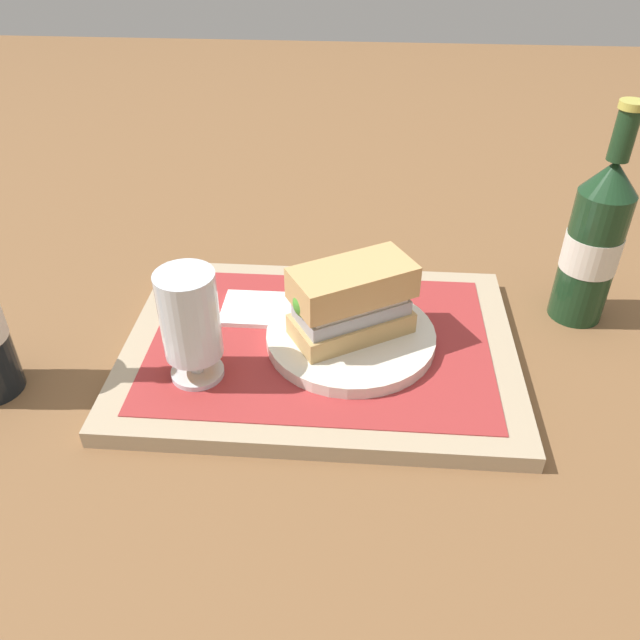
{
  "coord_description": "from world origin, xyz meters",
  "views": [
    {
      "loc": [
        -0.04,
        0.58,
        0.47
      ],
      "look_at": [
        0.0,
        0.0,
        0.05
      ],
      "focal_mm": 36.24,
      "sensor_mm": 36.0,
      "label": 1
    }
  ],
  "objects_px": {
    "plate": "(351,336)",
    "beer_glass": "(191,323)",
    "sandwich": "(349,300)",
    "second_bottle": "(594,241)"
  },
  "relations": [
    {
      "from": "plate",
      "to": "beer_glass",
      "type": "relative_size",
      "value": 1.52
    },
    {
      "from": "plate",
      "to": "sandwich",
      "type": "xyz_separation_m",
      "value": [
        0.0,
        0.0,
        0.05
      ]
    },
    {
      "from": "sandwich",
      "to": "second_bottle",
      "type": "height_order",
      "value": "second_bottle"
    },
    {
      "from": "beer_glass",
      "to": "second_bottle",
      "type": "xyz_separation_m",
      "value": [
        -0.44,
        -0.17,
        0.02
      ]
    },
    {
      "from": "beer_glass",
      "to": "second_bottle",
      "type": "bearing_deg",
      "value": -158.48
    },
    {
      "from": "plate",
      "to": "second_bottle",
      "type": "height_order",
      "value": "second_bottle"
    },
    {
      "from": "plate",
      "to": "beer_glass",
      "type": "xyz_separation_m",
      "value": [
        0.16,
        0.07,
        0.06
      ]
    },
    {
      "from": "sandwich",
      "to": "second_bottle",
      "type": "xyz_separation_m",
      "value": [
        -0.28,
        -0.1,
        0.03
      ]
    },
    {
      "from": "plate",
      "to": "beer_glass",
      "type": "distance_m",
      "value": 0.18
    },
    {
      "from": "sandwich",
      "to": "beer_glass",
      "type": "height_order",
      "value": "beer_glass"
    }
  ]
}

